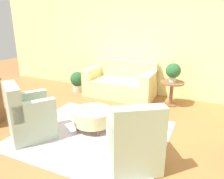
% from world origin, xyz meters
% --- Properties ---
extents(ground_plane, '(16.00, 16.00, 0.00)m').
position_xyz_m(ground_plane, '(0.00, 0.00, 0.00)').
color(ground_plane, '#996638').
extents(wall_back, '(9.43, 0.12, 2.80)m').
position_xyz_m(wall_back, '(0.00, 2.77, 1.40)').
color(wall_back, beige).
rests_on(wall_back, ground_plane).
extents(rug, '(2.69, 2.31, 0.01)m').
position_xyz_m(rug, '(0.00, 0.00, 0.01)').
color(rug, '#BCB2C1').
rests_on(rug, ground_plane).
extents(couch, '(1.89, 0.93, 0.95)m').
position_xyz_m(couch, '(-0.37, 2.25, 0.35)').
color(couch, beige).
rests_on(couch, ground_plane).
extents(armchair_left, '(0.99, 1.00, 1.02)m').
position_xyz_m(armchair_left, '(-1.00, -0.54, 0.40)').
color(armchair_left, '#9EB29E').
rests_on(armchair_left, rug).
extents(armchair_right, '(0.99, 1.00, 1.02)m').
position_xyz_m(armchair_right, '(1.00, -0.54, 0.40)').
color(armchair_right, '#9EB29E').
rests_on(armchair_right, rug).
extents(ottoman_table, '(0.75, 0.75, 0.39)m').
position_xyz_m(ottoman_table, '(-0.11, 0.22, 0.26)').
color(ottoman_table, beige).
rests_on(ottoman_table, rug).
extents(side_table, '(0.58, 0.58, 0.60)m').
position_xyz_m(side_table, '(1.05, 2.11, 0.42)').
color(side_table, brown).
rests_on(side_table, ground_plane).
extents(potted_plant_on_side_table, '(0.35, 0.35, 0.46)m').
position_xyz_m(potted_plant_on_side_table, '(1.05, 2.11, 0.87)').
color(potted_plant_on_side_table, beige).
rests_on(potted_plant_on_side_table, side_table).
extents(potted_plant_floor, '(0.42, 0.42, 0.58)m').
position_xyz_m(potted_plant_floor, '(-1.67, 2.07, 0.32)').
color(potted_plant_floor, beige).
rests_on(potted_plant_floor, ground_plane).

